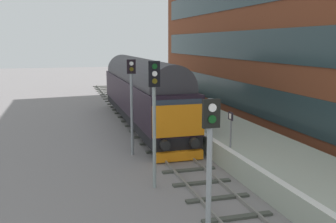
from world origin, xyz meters
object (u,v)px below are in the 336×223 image
object	(u,v)px
signal_post_near	(210,165)
platform_number_sign	(231,124)
diesel_locomotive	(141,90)
signal_post_far	(132,97)
signal_post_mid	(154,109)

from	to	relation	value
signal_post_near	platform_number_sign	distance (m)	8.16
diesel_locomotive	signal_post_far	size ratio (longest dim) A/B	3.64
diesel_locomotive	signal_post_mid	xyz separation A→B (m)	(-1.99, -11.90, 0.75)
signal_post_near	signal_post_far	size ratio (longest dim) A/B	0.90
signal_post_near	platform_number_sign	bearing A→B (deg)	61.22
diesel_locomotive	platform_number_sign	size ratio (longest dim) A/B	10.87
signal_post_mid	platform_number_sign	distance (m)	4.30
signal_post_near	diesel_locomotive	bearing A→B (deg)	83.58
signal_post_near	signal_post_mid	size ratio (longest dim) A/B	0.87
diesel_locomotive	signal_post_near	world-z (taller)	diesel_locomotive
signal_post_far	platform_number_sign	distance (m)	5.29
diesel_locomotive	signal_post_mid	distance (m)	12.09
signal_post_far	diesel_locomotive	bearing A→B (deg)	74.32
signal_post_near	signal_post_far	bearing A→B (deg)	90.00
signal_post_near	platform_number_sign	xyz separation A→B (m)	(3.92, 7.13, -0.65)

